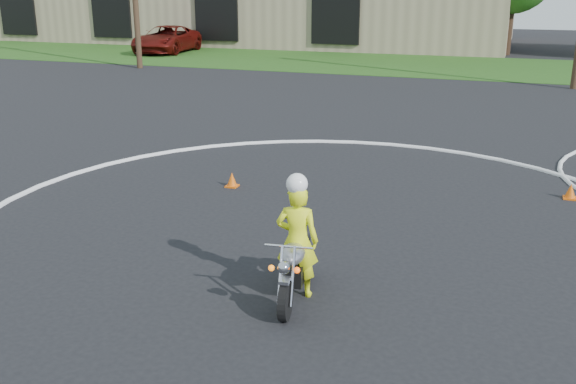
% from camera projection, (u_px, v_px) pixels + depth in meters
% --- Properties ---
extents(ground, '(120.00, 120.00, 0.00)m').
position_uv_depth(ground, '(255.00, 298.00, 8.38)').
color(ground, black).
rests_on(ground, ground).
extents(grass_strip, '(120.00, 10.00, 0.02)m').
position_uv_depth(grass_strip, '(460.00, 67.00, 32.56)').
color(grass_strip, '#1E4714').
rests_on(grass_strip, ground).
extents(course_markings, '(19.05, 19.05, 0.12)m').
position_uv_depth(course_markings, '(458.00, 212.00, 11.57)').
color(course_markings, silver).
rests_on(course_markings, ground).
extents(primary_motorcycle, '(0.60, 1.71, 0.90)m').
position_uv_depth(primary_motorcycle, '(294.00, 268.00, 8.25)').
color(primary_motorcycle, black).
rests_on(primary_motorcycle, ground).
extents(rider_primary_grp, '(0.60, 0.44, 1.68)m').
position_uv_depth(rider_primary_grp, '(297.00, 237.00, 8.25)').
color(rider_primary_grp, '#EFFF1A').
rests_on(rider_primary_grp, ground).
extents(pickup_grp, '(3.32, 6.06, 1.61)m').
position_uv_depth(pickup_grp, '(167.00, 39.00, 39.22)').
color(pickup_grp, '#530D09').
rests_on(pickup_grp, ground).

